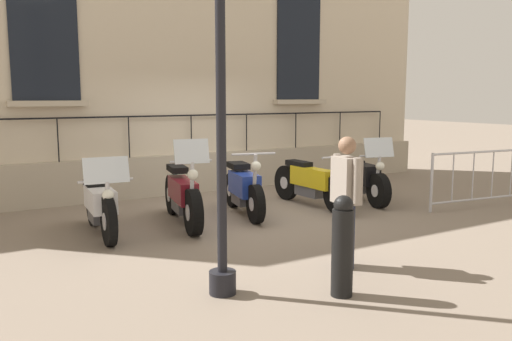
% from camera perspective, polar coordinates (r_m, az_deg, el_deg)
% --- Properties ---
extents(ground_plane, '(60.00, 60.00, 0.00)m').
position_cam_1_polar(ground_plane, '(9.22, -1.27, -4.63)').
color(ground_plane, gray).
extents(building_facade, '(0.82, 12.57, 6.89)m').
position_cam_1_polar(building_facade, '(11.45, -8.04, 14.52)').
color(building_facade, beige).
rests_on(building_facade, ground_plane).
extents(motorcycle_white, '(1.98, 0.74, 1.21)m').
position_cam_1_polar(motorcycle_white, '(8.03, -16.49, -3.63)').
color(motorcycle_white, black).
rests_on(motorcycle_white, ground_plane).
extents(motorcycle_maroon, '(2.17, 0.75, 1.41)m').
position_cam_1_polar(motorcycle_maroon, '(8.43, -7.95, -2.79)').
color(motorcycle_maroon, black).
rests_on(motorcycle_maroon, ground_plane).
extents(motorcycle_blue, '(1.95, 0.83, 1.13)m').
position_cam_1_polar(motorcycle_blue, '(9.02, -1.33, -2.09)').
color(motorcycle_blue, black).
rests_on(motorcycle_blue, ground_plane).
extents(motorcycle_yellow, '(2.21, 0.55, 1.00)m').
position_cam_1_polar(motorcycle_yellow, '(9.73, 5.96, -1.36)').
color(motorcycle_yellow, black).
rests_on(motorcycle_yellow, ground_plane).
extents(motorcycle_black, '(2.03, 0.83, 1.28)m').
position_cam_1_polar(motorcycle_black, '(10.39, 11.25, -0.88)').
color(motorcycle_black, black).
rests_on(motorcycle_black, ground_plane).
extents(crowd_barrier, '(0.35, 2.42, 1.05)m').
position_cam_1_polar(crowd_barrier, '(10.50, 23.36, -0.59)').
color(crowd_barrier, '#B7B7BF').
rests_on(crowd_barrier, ground_plane).
extents(bollard, '(0.22, 0.22, 1.05)m').
position_cam_1_polar(bollard, '(5.45, 9.35, -8.04)').
color(bollard, black).
rests_on(bollard, ground_plane).
extents(pedestrian_standing, '(0.53, 0.27, 1.56)m').
position_cam_1_polar(pedestrian_standing, '(6.28, 9.72, -2.63)').
color(pedestrian_standing, '#23283D').
rests_on(pedestrian_standing, ground_plane).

